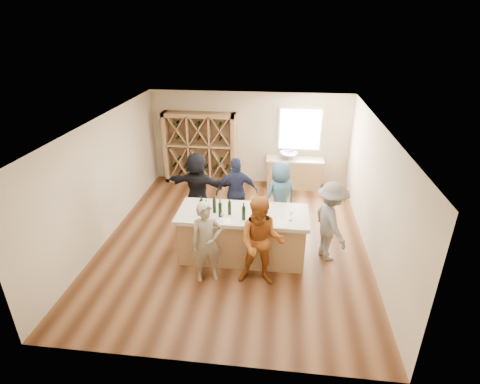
# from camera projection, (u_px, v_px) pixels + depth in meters

# --- Properties ---
(floor) EXTENTS (6.00, 7.00, 0.10)m
(floor) POSITION_uv_depth(u_px,v_px,m) (235.00, 241.00, 8.86)
(floor) COLOR brown
(floor) RESTS_ON ground
(ceiling) EXTENTS (6.00, 7.00, 0.10)m
(ceiling) POSITION_uv_depth(u_px,v_px,m) (234.00, 121.00, 7.62)
(ceiling) COLOR white
(ceiling) RESTS_ON ground
(wall_back) EXTENTS (6.00, 0.10, 2.80)m
(wall_back) POSITION_uv_depth(u_px,v_px,m) (250.00, 138.00, 11.42)
(wall_back) COLOR #CBB793
(wall_back) RESTS_ON ground
(wall_front) EXTENTS (6.00, 0.10, 2.80)m
(wall_front) POSITION_uv_depth(u_px,v_px,m) (200.00, 293.00, 5.05)
(wall_front) COLOR #CBB793
(wall_front) RESTS_ON ground
(wall_left) EXTENTS (0.10, 7.00, 2.80)m
(wall_left) POSITION_uv_depth(u_px,v_px,m) (103.00, 179.00, 8.56)
(wall_left) COLOR #CBB793
(wall_left) RESTS_ON ground
(wall_right) EXTENTS (0.10, 7.00, 2.80)m
(wall_right) POSITION_uv_depth(u_px,v_px,m) (377.00, 192.00, 7.91)
(wall_right) COLOR #CBB793
(wall_right) RESTS_ON ground
(window_frame) EXTENTS (1.30, 0.06, 1.30)m
(window_frame) POSITION_uv_depth(u_px,v_px,m) (300.00, 129.00, 11.04)
(window_frame) COLOR white
(window_frame) RESTS_ON wall_back
(window_pane) EXTENTS (1.18, 0.01, 1.18)m
(window_pane) POSITION_uv_depth(u_px,v_px,m) (300.00, 129.00, 11.01)
(window_pane) COLOR white
(window_pane) RESTS_ON wall_back
(wine_rack) EXTENTS (2.20, 0.45, 2.20)m
(wine_rack) POSITION_uv_depth(u_px,v_px,m) (200.00, 148.00, 11.46)
(wine_rack) COLOR #A37A4E
(wine_rack) RESTS_ON floor
(back_counter_base) EXTENTS (1.60, 0.58, 0.86)m
(back_counter_base) POSITION_uv_depth(u_px,v_px,m) (294.00, 174.00, 11.38)
(back_counter_base) COLOR #A37A4E
(back_counter_base) RESTS_ON floor
(back_counter_top) EXTENTS (1.70, 0.62, 0.06)m
(back_counter_top) POSITION_uv_depth(u_px,v_px,m) (295.00, 159.00, 11.18)
(back_counter_top) COLOR #BFB49D
(back_counter_top) RESTS_ON back_counter_base
(sink) EXTENTS (0.54, 0.54, 0.19)m
(sink) POSITION_uv_depth(u_px,v_px,m) (288.00, 155.00, 11.15)
(sink) COLOR silver
(sink) RESTS_ON back_counter_top
(faucet) EXTENTS (0.02, 0.02, 0.30)m
(faucet) POSITION_uv_depth(u_px,v_px,m) (289.00, 152.00, 11.28)
(faucet) COLOR silver
(faucet) RESTS_ON back_counter_top
(tasting_counter_base) EXTENTS (2.60, 1.00, 1.00)m
(tasting_counter_base) POSITION_uv_depth(u_px,v_px,m) (243.00, 236.00, 8.02)
(tasting_counter_base) COLOR #A37A4E
(tasting_counter_base) RESTS_ON floor
(tasting_counter_top) EXTENTS (2.72, 1.12, 0.08)m
(tasting_counter_top) POSITION_uv_depth(u_px,v_px,m) (243.00, 214.00, 7.79)
(tasting_counter_top) COLOR #BFB49D
(tasting_counter_top) RESTS_ON tasting_counter_base
(wine_bottle_a) EXTENTS (0.09, 0.09, 0.32)m
(wine_bottle_a) POSITION_uv_depth(u_px,v_px,m) (202.00, 207.00, 7.67)
(wine_bottle_a) COLOR black
(wine_bottle_a) RESTS_ON tasting_counter_top
(wine_bottle_b) EXTENTS (0.08, 0.08, 0.30)m
(wine_bottle_b) POSITION_uv_depth(u_px,v_px,m) (207.00, 210.00, 7.55)
(wine_bottle_b) COLOR black
(wine_bottle_b) RESTS_ON tasting_counter_top
(wine_bottle_c) EXTENTS (0.09, 0.09, 0.30)m
(wine_bottle_c) POSITION_uv_depth(u_px,v_px,m) (214.00, 206.00, 7.71)
(wine_bottle_c) COLOR black
(wine_bottle_c) RESTS_ON tasting_counter_top
(wine_bottle_d) EXTENTS (0.10, 0.10, 0.31)m
(wine_bottle_d) POSITION_uv_depth(u_px,v_px,m) (220.00, 210.00, 7.55)
(wine_bottle_d) COLOR black
(wine_bottle_d) RESTS_ON tasting_counter_top
(wine_bottle_e) EXTENTS (0.08, 0.08, 0.29)m
(wine_bottle_e) POSITION_uv_depth(u_px,v_px,m) (230.00, 208.00, 7.64)
(wine_bottle_e) COLOR black
(wine_bottle_e) RESTS_ON tasting_counter_top
(wine_glass_a) EXTENTS (0.09, 0.09, 0.19)m
(wine_glass_a) POSITION_uv_depth(u_px,v_px,m) (222.00, 218.00, 7.36)
(wine_glass_a) COLOR white
(wine_glass_a) RESTS_ON tasting_counter_top
(wine_glass_b) EXTENTS (0.08, 0.08, 0.16)m
(wine_glass_b) POSITION_uv_depth(u_px,v_px,m) (252.00, 220.00, 7.34)
(wine_glass_b) COLOR white
(wine_glass_b) RESTS_ON tasting_counter_top
(wine_glass_d) EXTENTS (0.10, 0.10, 0.20)m
(wine_glass_d) POSITION_uv_depth(u_px,v_px,m) (265.00, 212.00, 7.57)
(wine_glass_d) COLOR white
(wine_glass_d) RESTS_ON tasting_counter_top
(wine_glass_e) EXTENTS (0.08, 0.08, 0.19)m
(wine_glass_e) POSITION_uv_depth(u_px,v_px,m) (291.00, 216.00, 7.43)
(wine_glass_e) COLOR white
(wine_glass_e) RESTS_ON tasting_counter_top
(tasting_menu_a) EXTENTS (0.28, 0.33, 0.00)m
(tasting_menu_a) POSITION_uv_depth(u_px,v_px,m) (226.00, 221.00, 7.45)
(tasting_menu_a) COLOR white
(tasting_menu_a) RESTS_ON tasting_counter_top
(tasting_menu_b) EXTENTS (0.23, 0.31, 0.00)m
(tasting_menu_b) POSITION_uv_depth(u_px,v_px,m) (254.00, 223.00, 7.38)
(tasting_menu_b) COLOR white
(tasting_menu_b) RESTS_ON tasting_counter_top
(tasting_menu_c) EXTENTS (0.28, 0.35, 0.00)m
(tasting_menu_c) POSITION_uv_depth(u_px,v_px,m) (283.00, 223.00, 7.37)
(tasting_menu_c) COLOR white
(tasting_menu_c) RESTS_ON tasting_counter_top
(person_near_left) EXTENTS (0.74, 0.65, 1.69)m
(person_near_left) POSITION_uv_depth(u_px,v_px,m) (207.00, 243.00, 7.18)
(person_near_left) COLOR gray
(person_near_left) RESTS_ON floor
(person_near_right) EXTENTS (0.90, 0.50, 1.84)m
(person_near_right) POSITION_uv_depth(u_px,v_px,m) (261.00, 242.00, 7.04)
(person_near_right) COLOR #994C19
(person_near_right) RESTS_ON floor
(person_server) EXTENTS (0.90, 1.26, 1.77)m
(person_server) POSITION_uv_depth(u_px,v_px,m) (331.00, 222.00, 7.82)
(person_server) COLOR slate
(person_server) RESTS_ON floor
(person_far_mid) EXTENTS (1.11, 0.72, 1.76)m
(person_far_mid) POSITION_uv_depth(u_px,v_px,m) (237.00, 192.00, 9.13)
(person_far_mid) COLOR #191E38
(person_far_mid) RESTS_ON floor
(person_far_right) EXTENTS (1.00, 0.90, 1.71)m
(person_far_right) POSITION_uv_depth(u_px,v_px,m) (280.00, 195.00, 9.03)
(person_far_right) COLOR #335972
(person_far_right) RESTS_ON floor
(person_far_left) EXTENTS (1.75, 0.85, 1.81)m
(person_far_left) POSITION_uv_depth(u_px,v_px,m) (198.00, 187.00, 9.36)
(person_far_left) COLOR black
(person_far_left) RESTS_ON floor
(wine_bottle_f) EXTENTS (0.07, 0.07, 0.30)m
(wine_bottle_f) POSITION_uv_depth(u_px,v_px,m) (244.00, 213.00, 7.44)
(wine_bottle_f) COLOR black
(wine_bottle_f) RESTS_ON tasting_counter_top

